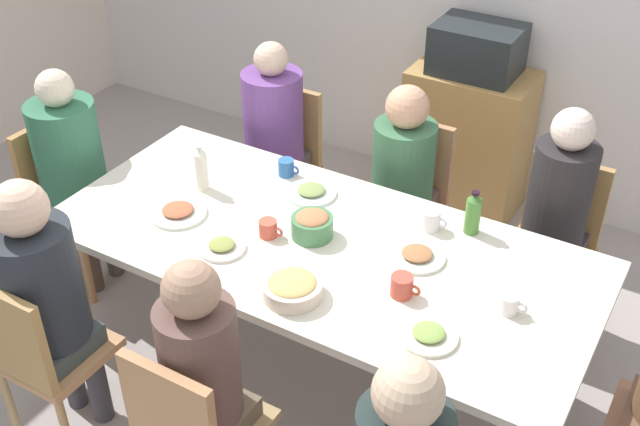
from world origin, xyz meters
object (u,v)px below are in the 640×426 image
at_px(person_2, 402,170).
at_px(chair_5, 282,156).
at_px(bottle_1, 473,213).
at_px(plate_0, 222,247).
at_px(bowl_1, 312,225).
at_px(plate_1, 311,192).
at_px(person_3, 556,210).
at_px(microwave, 477,49).
at_px(cup_4, 402,286).
at_px(plate_3, 178,212).
at_px(chair_1, 67,194).
at_px(chair_3, 554,239).
at_px(cup_0, 287,168).
at_px(plate_2, 428,335).
at_px(side_cabinet, 466,141).
at_px(bottle_0, 201,169).
at_px(dining_table, 320,255).
at_px(chair_2, 407,194).
at_px(person_6, 203,373).
at_px(cup_1, 510,304).
at_px(plate_4, 417,256).
at_px(person_1, 71,160).
at_px(bowl_0, 292,287).
at_px(cup_3, 269,229).
at_px(chair_4, 39,352).
at_px(person_4, 43,291).
at_px(person_5, 273,128).

distance_m(person_2, chair_5, 0.81).
relative_size(chair_5, bottle_1, 4.37).
bearing_deg(plate_0, bowl_1, 44.86).
bearing_deg(plate_1, person_3, 27.30).
bearing_deg(plate_1, microwave, 80.31).
bearing_deg(cup_4, plate_3, -179.63).
distance_m(chair_1, chair_3, 2.51).
bearing_deg(bowl_1, cup_0, 134.81).
xyz_separation_m(plate_2, side_cabinet, (-0.62, 2.02, -0.34)).
relative_size(person_3, bottle_0, 5.42).
distance_m(dining_table, chair_1, 1.57).
height_order(chair_2, person_6, person_6).
bearing_deg(person_6, person_3, 64.42).
height_order(cup_1, side_cabinet, side_cabinet).
bearing_deg(person_2, chair_1, -152.22).
xyz_separation_m(plate_4, bottle_1, (0.12, 0.29, 0.08)).
xyz_separation_m(plate_3, side_cabinet, (0.67, 1.85, -0.34)).
xyz_separation_m(person_2, chair_5, (-0.78, 0.09, -0.20)).
height_order(plate_1, cup_0, cup_0).
distance_m(person_1, person_2, 1.68).
bearing_deg(plate_1, chair_1, -167.34).
relative_size(plate_3, bowl_0, 1.09).
relative_size(plate_2, cup_3, 1.91).
relative_size(bowl_1, microwave, 0.38).
bearing_deg(cup_3, cup_1, 2.87).
bearing_deg(plate_0, person_2, 72.96).
bearing_deg(bottle_1, bowl_0, -120.30).
distance_m(person_3, bottle_0, 1.65).
height_order(chair_1, bottle_0, bottle_0).
bearing_deg(plate_3, chair_5, 97.13).
relative_size(bowl_0, bottle_1, 1.15).
distance_m(plate_1, plate_3, 0.62).
distance_m(chair_3, cup_0, 1.34).
xyz_separation_m(plate_1, cup_3, (0.01, -0.37, 0.02)).
distance_m(person_2, plate_0, 1.12).
height_order(chair_4, bottle_1, bottle_1).
bearing_deg(bowl_0, dining_table, 103.49).
bearing_deg(plate_2, side_cabinet, 107.05).
bearing_deg(chair_3, bowl_0, -118.89).
height_order(person_1, chair_5, person_1).
bearing_deg(dining_table, person_4, -133.66).
height_order(chair_5, bottle_0, bottle_0).
relative_size(person_1, plate_1, 5.24).
height_order(chair_3, side_cabinet, same).
xyz_separation_m(person_5, person_6, (0.78, -1.64, -0.01)).
height_order(plate_2, bowl_1, bowl_1).
bearing_deg(side_cabinet, cup_3, -97.36).
xyz_separation_m(person_1, side_cabinet, (1.48, 1.71, -0.29)).
bearing_deg(person_5, bottle_1, -17.93).
distance_m(chair_2, person_2, 0.22).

